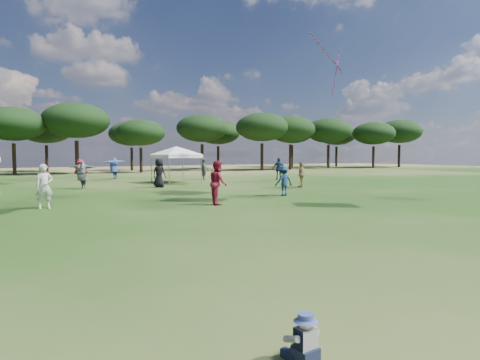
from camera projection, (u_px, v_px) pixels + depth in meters
name	position (u px, v px, depth m)	size (l,w,h in m)	color
tree_line	(64.00, 125.00, 44.76)	(108.78, 17.63, 7.77)	black
tent_right	(176.00, 148.00, 29.65)	(5.74, 5.74, 2.99)	gray
toddler	(304.00, 341.00, 4.05)	(0.36, 0.39, 0.52)	black
festival_crowd	(96.00, 174.00, 25.20)	(29.12, 21.42, 1.88)	#255370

